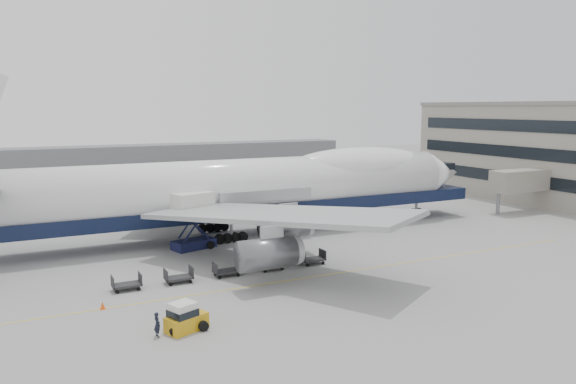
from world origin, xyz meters
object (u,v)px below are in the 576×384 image
catering_truck (193,217)px  ground_worker (157,325)px  airliner (251,187)px  baggage_tug (185,318)px

catering_truck → ground_worker: bearing=-128.8°
airliner → baggage_tug: 29.34m
airliner → ground_worker: airliner is taller
airliner → catering_truck: (-8.10, -3.62, -2.20)m
airliner → baggage_tug: bearing=-121.5°
ground_worker → catering_truck: bearing=-34.3°
baggage_tug → airliner: bearing=37.0°
catering_truck → ground_worker: size_ratio=3.61×
ground_worker → baggage_tug: bearing=-96.7°
catering_truck → baggage_tug: size_ratio=1.95×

